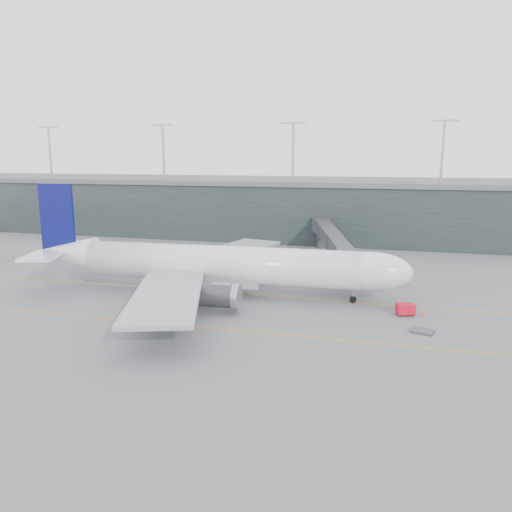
# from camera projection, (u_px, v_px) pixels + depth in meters

# --- Properties ---
(ground) EXTENTS (320.00, 320.00, 0.00)m
(ground) POSITION_uv_depth(u_px,v_px,m) (209.00, 285.00, 83.83)
(ground) COLOR #5D5C61
(ground) RESTS_ON ground
(taxiline_a) EXTENTS (160.00, 0.25, 0.02)m
(taxiline_a) POSITION_uv_depth(u_px,v_px,m) (200.00, 291.00, 80.03)
(taxiline_a) COLOR orange
(taxiline_a) RESTS_ON ground
(taxiline_b) EXTENTS (160.00, 0.25, 0.02)m
(taxiline_b) POSITION_uv_depth(u_px,v_px,m) (156.00, 323.00, 64.88)
(taxiline_b) COLOR orange
(taxiline_b) RESTS_ON ground
(taxiline_lead_main) EXTENTS (0.25, 60.00, 0.02)m
(taxiline_lead_main) POSITION_uv_depth(u_px,v_px,m) (266.00, 262.00, 101.51)
(taxiline_lead_main) COLOR orange
(taxiline_lead_main) RESTS_ON ground
(terminal) EXTENTS (240.00, 36.00, 29.00)m
(terminal) POSITION_uv_depth(u_px,v_px,m) (281.00, 206.00, 137.26)
(terminal) COLOR #1D2627
(terminal) RESTS_ON ground
(main_aircraft) EXTENTS (60.37, 56.76, 16.94)m
(main_aircraft) POSITION_uv_depth(u_px,v_px,m) (218.00, 265.00, 77.17)
(main_aircraft) COLOR silver
(main_aircraft) RESTS_ON ground
(jet_bridge) EXTENTS (14.20, 46.00, 7.10)m
(jet_bridge) POSITION_uv_depth(u_px,v_px,m) (337.00, 236.00, 101.30)
(jet_bridge) COLOR #303035
(jet_bridge) RESTS_ON ground
(gse_cart) EXTENTS (2.74, 2.21, 1.62)m
(gse_cart) POSITION_uv_depth(u_px,v_px,m) (405.00, 309.00, 67.78)
(gse_cart) COLOR red
(gse_cart) RESTS_ON ground
(baggage_dolly) EXTENTS (3.13, 2.76, 0.27)m
(baggage_dolly) POSITION_uv_depth(u_px,v_px,m) (422.00, 331.00, 61.47)
(baggage_dolly) COLOR #3D3E43
(baggage_dolly) RESTS_ON ground
(uld_a) EXTENTS (2.66, 2.38, 2.00)m
(uld_a) POSITION_uv_depth(u_px,v_px,m) (210.00, 264.00, 94.82)
(uld_a) COLOR #36353A
(uld_a) RESTS_ON ground
(uld_b) EXTENTS (2.10, 1.86, 1.61)m
(uld_b) POSITION_uv_depth(u_px,v_px,m) (219.00, 266.00, 94.67)
(uld_b) COLOR #36353A
(uld_b) RESTS_ON ground
(uld_c) EXTENTS (2.81, 2.56, 2.09)m
(uld_c) POSITION_uv_depth(u_px,v_px,m) (237.00, 265.00, 93.82)
(uld_c) COLOR #36353A
(uld_c) RESTS_ON ground
(cone_nose) EXTENTS (0.42, 0.42, 0.66)m
(cone_nose) POSITION_uv_depth(u_px,v_px,m) (424.00, 313.00, 67.98)
(cone_nose) COLOR #FE600E
(cone_nose) RESTS_ON ground
(cone_wing_stbd) EXTENTS (0.40, 0.40, 0.64)m
(cone_wing_stbd) POSITION_uv_depth(u_px,v_px,m) (228.00, 327.00, 62.48)
(cone_wing_stbd) COLOR orange
(cone_wing_stbd) RESTS_ON ground
(cone_wing_port) EXTENTS (0.40, 0.40, 0.64)m
(cone_wing_port) POSITION_uv_depth(u_px,v_px,m) (273.00, 274.00, 90.50)
(cone_wing_port) COLOR #FF560E
(cone_wing_port) RESTS_ON ground
(cone_tail) EXTENTS (0.39, 0.39, 0.61)m
(cone_tail) POSITION_uv_depth(u_px,v_px,m) (120.00, 298.00, 75.34)
(cone_tail) COLOR orange
(cone_tail) RESTS_ON ground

